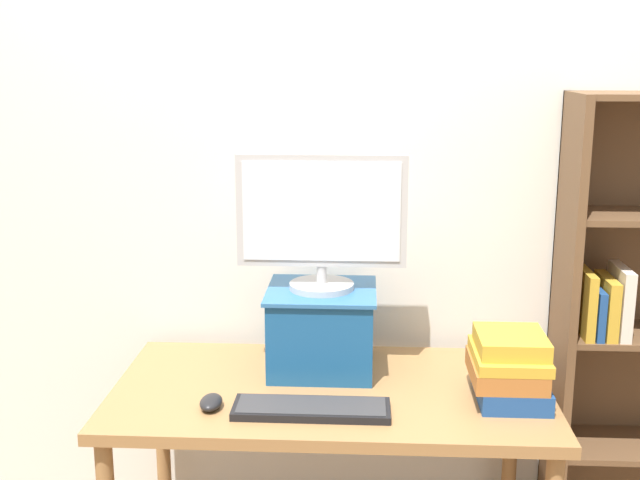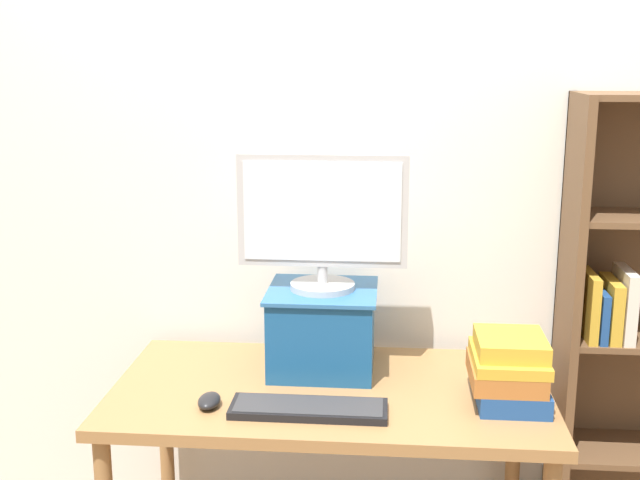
# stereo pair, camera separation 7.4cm
# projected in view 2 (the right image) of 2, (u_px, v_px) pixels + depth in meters

# --- Properties ---
(back_wall) EXTENTS (7.00, 0.08, 2.60)m
(back_wall) POSITION_uv_depth(u_px,v_px,m) (341.00, 176.00, 2.76)
(back_wall) COLOR silver
(back_wall) RESTS_ON ground_plane
(desk) EXTENTS (1.33, 0.71, 0.71)m
(desk) POSITION_uv_depth(u_px,v_px,m) (330.00, 410.00, 2.47)
(desk) COLOR #9E7042
(desk) RESTS_ON ground_plane
(riser_box) EXTENTS (0.35, 0.34, 0.27)m
(riser_box) POSITION_uv_depth(u_px,v_px,m) (322.00, 327.00, 2.57)
(riser_box) COLOR #195189
(riser_box) RESTS_ON desk
(computer_monitor) EXTENTS (0.53, 0.20, 0.43)m
(computer_monitor) POSITION_uv_depth(u_px,v_px,m) (323.00, 219.00, 2.49)
(computer_monitor) COLOR #B7B7BA
(computer_monitor) RESTS_ON riser_box
(keyboard) EXTENTS (0.45, 0.14, 0.02)m
(keyboard) POSITION_uv_depth(u_px,v_px,m) (309.00, 409.00, 2.28)
(keyboard) COLOR black
(keyboard) RESTS_ON desk
(computer_mouse) EXTENTS (0.06, 0.10, 0.04)m
(computer_mouse) POSITION_uv_depth(u_px,v_px,m) (209.00, 401.00, 2.31)
(computer_mouse) COLOR black
(computer_mouse) RESTS_ON desk
(book_stack) EXTENTS (0.22, 0.27, 0.20)m
(book_stack) POSITION_uv_depth(u_px,v_px,m) (509.00, 370.00, 2.33)
(book_stack) COLOR navy
(book_stack) RESTS_ON desk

